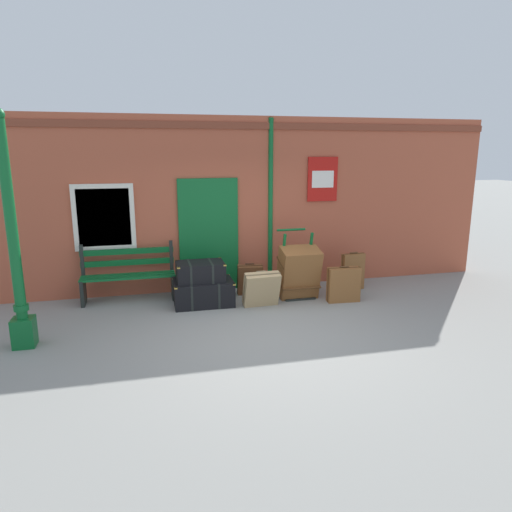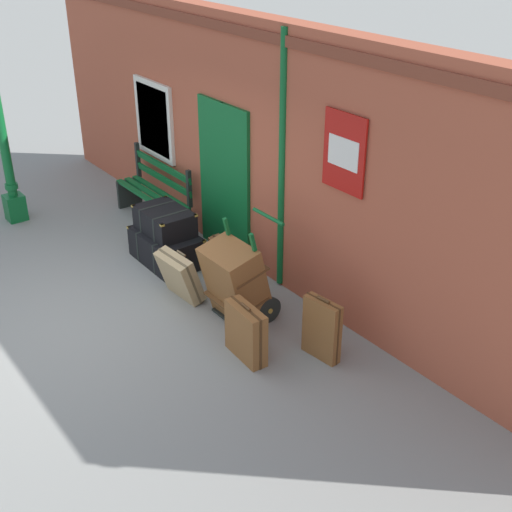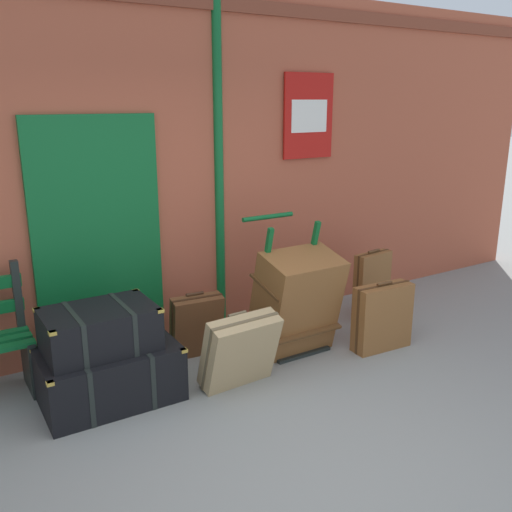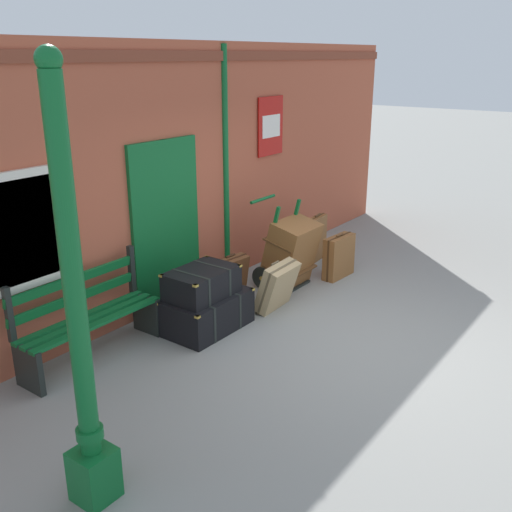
{
  "view_description": "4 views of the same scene",
  "coord_description": "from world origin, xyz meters",
  "px_view_note": "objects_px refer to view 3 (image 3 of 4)",
  "views": [
    {
      "loc": [
        -1.58,
        -5.89,
        2.58
      ],
      "look_at": [
        0.32,
        1.88,
        0.74
      ],
      "focal_mm": 32.13,
      "sensor_mm": 36.0,
      "label": 1
    },
    {
      "loc": [
        6.55,
        -2.31,
        4.35
      ],
      "look_at": [
        0.9,
        1.94,
        0.63
      ],
      "focal_mm": 47.57,
      "sensor_mm": 36.0,
      "label": 2
    },
    {
      "loc": [
        -1.75,
        -2.2,
        2.21
      ],
      "look_at": [
        0.78,
        1.84,
        0.87
      ],
      "focal_mm": 39.02,
      "sensor_mm": 36.0,
      "label": 3
    },
    {
      "loc": [
        -5.32,
        -2.5,
        3.03
      ],
      "look_at": [
        0.59,
        1.82,
        0.5
      ],
      "focal_mm": 40.91,
      "sensor_mm": 36.0,
      "label": 4
    }
  ],
  "objects_px": {
    "steamer_trunk_middle": "(100,329)",
    "suitcase_olive": "(240,351)",
    "porters_trolley": "(285,317)",
    "suitcase_brown": "(197,325)",
    "suitcase_oxblood": "(382,317)",
    "steamer_trunk_base": "(110,374)",
    "large_brown_trunk": "(296,301)",
    "suitcase_umber": "(372,285)"
  },
  "relations": [
    {
      "from": "steamer_trunk_middle",
      "to": "suitcase_olive",
      "type": "distance_m",
      "value": 1.08
    },
    {
      "from": "suitcase_umber",
      "to": "suitcase_brown",
      "type": "xyz_separation_m",
      "value": [
        -1.98,
        0.12,
        -0.06
      ]
    },
    {
      "from": "steamer_trunk_base",
      "to": "large_brown_trunk",
      "type": "distance_m",
      "value": 1.71
    },
    {
      "from": "porters_trolley",
      "to": "suitcase_oxblood",
      "type": "xyz_separation_m",
      "value": [
        0.7,
        -0.54,
        0.03
      ]
    },
    {
      "from": "porters_trolley",
      "to": "large_brown_trunk",
      "type": "bearing_deg",
      "value": -90.0
    },
    {
      "from": "steamer_trunk_middle",
      "to": "suitcase_oxblood",
      "type": "distance_m",
      "value": 2.49
    },
    {
      "from": "steamer_trunk_base",
      "to": "suitcase_brown",
      "type": "height_order",
      "value": "suitcase_brown"
    },
    {
      "from": "steamer_trunk_middle",
      "to": "large_brown_trunk",
      "type": "relative_size",
      "value": 0.85
    },
    {
      "from": "large_brown_trunk",
      "to": "suitcase_oxblood",
      "type": "bearing_deg",
      "value": -27.59
    },
    {
      "from": "suitcase_brown",
      "to": "steamer_trunk_base",
      "type": "bearing_deg",
      "value": -159.25
    },
    {
      "from": "large_brown_trunk",
      "to": "suitcase_olive",
      "type": "relative_size",
      "value": 1.55
    },
    {
      "from": "porters_trolley",
      "to": "suitcase_oxblood",
      "type": "relative_size",
      "value": 1.84
    },
    {
      "from": "steamer_trunk_base",
      "to": "suitcase_umber",
      "type": "relative_size",
      "value": 1.4
    },
    {
      "from": "suitcase_oxblood",
      "to": "suitcase_brown",
      "type": "bearing_deg",
      "value": 153.03
    },
    {
      "from": "steamer_trunk_base",
      "to": "large_brown_trunk",
      "type": "xyz_separation_m",
      "value": [
        1.69,
        -0.06,
        0.27
      ]
    },
    {
      "from": "porters_trolley",
      "to": "suitcase_umber",
      "type": "xyz_separation_m",
      "value": [
        1.18,
        0.1,
        0.08
      ]
    },
    {
      "from": "steamer_trunk_base",
      "to": "suitcase_olive",
      "type": "bearing_deg",
      "value": -20.6
    },
    {
      "from": "porters_trolley",
      "to": "suitcase_brown",
      "type": "xyz_separation_m",
      "value": [
        -0.8,
        0.22,
        0.01
      ]
    },
    {
      "from": "steamer_trunk_middle",
      "to": "porters_trolley",
      "type": "height_order",
      "value": "porters_trolley"
    },
    {
      "from": "steamer_trunk_middle",
      "to": "suitcase_brown",
      "type": "relative_size",
      "value": 1.38
    },
    {
      "from": "suitcase_olive",
      "to": "suitcase_brown",
      "type": "xyz_separation_m",
      "value": [
        -0.04,
        0.69,
        -0.02
      ]
    },
    {
      "from": "suitcase_umber",
      "to": "steamer_trunk_middle",
      "type": "bearing_deg",
      "value": -176.16
    },
    {
      "from": "large_brown_trunk",
      "to": "suitcase_umber",
      "type": "distance_m",
      "value": 1.22
    },
    {
      "from": "large_brown_trunk",
      "to": "suitcase_brown",
      "type": "height_order",
      "value": "large_brown_trunk"
    },
    {
      "from": "suitcase_umber",
      "to": "porters_trolley",
      "type": "bearing_deg",
      "value": -175.22
    },
    {
      "from": "porters_trolley",
      "to": "large_brown_trunk",
      "type": "distance_m",
      "value": 0.27
    },
    {
      "from": "steamer_trunk_base",
      "to": "steamer_trunk_middle",
      "type": "height_order",
      "value": "steamer_trunk_middle"
    },
    {
      "from": "suitcase_oxblood",
      "to": "large_brown_trunk",
      "type": "bearing_deg",
      "value": 152.41
    },
    {
      "from": "steamer_trunk_middle",
      "to": "suitcase_olive",
      "type": "height_order",
      "value": "steamer_trunk_middle"
    },
    {
      "from": "large_brown_trunk",
      "to": "suitcase_umber",
      "type": "xyz_separation_m",
      "value": [
        1.18,
        0.28,
        -0.13
      ]
    },
    {
      "from": "steamer_trunk_base",
      "to": "steamer_trunk_middle",
      "type": "distance_m",
      "value": 0.37
    },
    {
      "from": "steamer_trunk_middle",
      "to": "large_brown_trunk",
      "type": "distance_m",
      "value": 1.74
    },
    {
      "from": "suitcase_umber",
      "to": "suitcase_brown",
      "type": "distance_m",
      "value": 1.98
    },
    {
      "from": "steamer_trunk_middle",
      "to": "suitcase_oxblood",
      "type": "height_order",
      "value": "steamer_trunk_middle"
    },
    {
      "from": "suitcase_olive",
      "to": "suitcase_oxblood",
      "type": "height_order",
      "value": "suitcase_oxblood"
    },
    {
      "from": "porters_trolley",
      "to": "suitcase_brown",
      "type": "bearing_deg",
      "value": 164.66
    },
    {
      "from": "steamer_trunk_base",
      "to": "suitcase_umber",
      "type": "distance_m",
      "value": 2.88
    },
    {
      "from": "porters_trolley",
      "to": "suitcase_olive",
      "type": "bearing_deg",
      "value": -148.03
    },
    {
      "from": "suitcase_olive",
      "to": "large_brown_trunk",
      "type": "bearing_deg",
      "value": 21.32
    },
    {
      "from": "large_brown_trunk",
      "to": "suitcase_olive",
      "type": "xyz_separation_m",
      "value": [
        -0.76,
        -0.3,
        -0.17
      ]
    },
    {
      "from": "steamer_trunk_base",
      "to": "suitcase_oxblood",
      "type": "height_order",
      "value": "suitcase_oxblood"
    },
    {
      "from": "suitcase_olive",
      "to": "suitcase_brown",
      "type": "bearing_deg",
      "value": 93.2
    }
  ]
}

